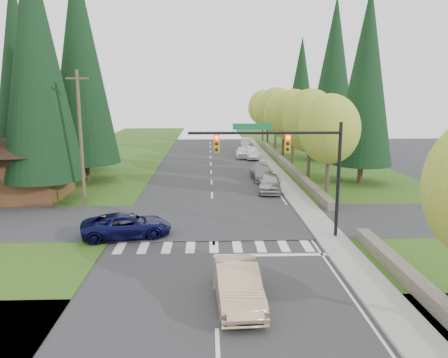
{
  "coord_description": "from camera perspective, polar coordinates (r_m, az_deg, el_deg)",
  "views": [
    {
      "loc": [
        -0.26,
        -19.87,
        8.42
      ],
      "look_at": [
        0.75,
        8.41,
        2.8
      ],
      "focal_mm": 35.0,
      "sensor_mm": 36.0,
      "label": 1
    }
  ],
  "objects": [
    {
      "name": "parked_car_b",
      "position": [
        42.9,
        5.05,
        0.85
      ],
      "size": [
        2.2,
        5.04,
        1.44
      ],
      "primitive_type": "imported",
      "rotation": [
        0.0,
        0.0,
        0.04
      ],
      "color": "gray",
      "rests_on": "ground"
    },
    {
      "name": "parked_car_c",
      "position": [
        56.34,
        3.86,
        3.39
      ],
      "size": [
        1.9,
        4.68,
        1.51
      ],
      "primitive_type": "imported",
      "rotation": [
        0.0,
        0.0,
        -0.07
      ],
      "color": "silver",
      "rests_on": "ground"
    },
    {
      "name": "decid_tree_0",
      "position": [
        35.28,
        13.6,
        6.33
      ],
      "size": [
        4.8,
        4.8,
        8.37
      ],
      "color": "#38281C",
      "rests_on": "ground"
    },
    {
      "name": "parked_car_d",
      "position": [
        57.35,
        2.44,
        3.52
      ],
      "size": [
        1.94,
        4.39,
        1.47
      ],
      "primitive_type": "imported",
      "rotation": [
        0.0,
        0.0,
        -0.05
      ],
      "color": "white",
      "rests_on": "ground"
    },
    {
      "name": "ground",
      "position": [
        21.59,
        -1.22,
        -11.73
      ],
      "size": [
        120.0,
        120.0,
        0.0
      ],
      "primitive_type": "plane",
      "color": "#28282B",
      "rests_on": "ground"
    },
    {
      "name": "grass_west",
      "position": [
        42.69,
        -19.36,
        -0.74
      ],
      "size": [
        14.0,
        110.0,
        0.06
      ],
      "primitive_type": "cube",
      "color": "#245115",
      "rests_on": "ground"
    },
    {
      "name": "decid_tree_2",
      "position": [
        48.84,
        9.1,
        8.17
      ],
      "size": [
        5.0,
        5.0,
        8.82
      ],
      "color": "#38281C",
      "rests_on": "ground"
    },
    {
      "name": "parked_car_a",
      "position": [
        37.69,
        6.01,
        -0.51
      ],
      "size": [
        2.42,
        4.81,
        1.57
      ],
      "primitive_type": "imported",
      "rotation": [
        0.0,
        0.0,
        -0.12
      ],
      "color": "#A4A3A8",
      "rests_on": "ground"
    },
    {
      "name": "utility_pole",
      "position": [
        33.35,
        -18.19,
        5.03
      ],
      "size": [
        1.6,
        0.24,
        10.0
      ],
      "color": "#473828",
      "rests_on": "ground"
    },
    {
      "name": "decid_tree_1",
      "position": [
        42.06,
        11.2,
        7.45
      ],
      "size": [
        5.2,
        5.2,
        8.8
      ],
      "color": "#38281C",
      "rests_on": "ground"
    },
    {
      "name": "traffic_signal",
      "position": [
        25.04,
        8.64,
        3.22
      ],
      "size": [
        8.7,
        0.37,
        6.8
      ],
      "color": "black",
      "rests_on": "ground"
    },
    {
      "name": "conifer_e_a",
      "position": [
        42.37,
        18.07,
        12.55
      ],
      "size": [
        5.44,
        5.44,
        17.8
      ],
      "color": "#38281C",
      "rests_on": "ground"
    },
    {
      "name": "decid_tree_6",
      "position": [
        76.5,
        5.13,
        9.28
      ],
      "size": [
        5.2,
        5.2,
        8.86
      ],
      "color": "#38281C",
      "rests_on": "ground"
    },
    {
      "name": "suv_navy",
      "position": [
        26.49,
        -12.6,
        -5.94
      ],
      "size": [
        5.58,
        3.44,
        1.44
      ],
      "primitive_type": "imported",
      "rotation": [
        0.0,
        0.0,
        1.78
      ],
      "color": "#0B0C37",
      "rests_on": "ground"
    },
    {
      "name": "stone_wall_north",
      "position": [
        51.29,
        7.94,
        2.07
      ],
      "size": [
        0.7,
        40.0,
        0.7
      ],
      "primitive_type": "cube",
      "color": "#4C4438",
      "rests_on": "ground"
    },
    {
      "name": "conifer_w_b",
      "position": [
        41.04,
        -25.19,
        12.11
      ],
      "size": [
        5.44,
        5.44,
        17.8
      ],
      "color": "#38281C",
      "rests_on": "ground"
    },
    {
      "name": "decid_tree_5",
      "position": [
        69.57,
        5.76,
        8.8
      ],
      "size": [
        4.8,
        4.8,
        8.3
      ],
      "color": "#38281C",
      "rests_on": "ground"
    },
    {
      "name": "decid_tree_3",
      "position": [
        55.75,
        7.81,
        8.3
      ],
      "size": [
        5.0,
        5.0,
        8.55
      ],
      "color": "#38281C",
      "rests_on": "ground"
    },
    {
      "name": "curb_east",
      "position": [
        43.16,
        6.4,
        0.0
      ],
      "size": [
        0.2,
        80.0,
        0.13
      ],
      "primitive_type": "cube",
      "color": "gray",
      "rests_on": "ground"
    },
    {
      "name": "cross_street",
      "position": [
        29.12,
        -1.45,
        -5.58
      ],
      "size": [
        120.0,
        8.0,
        0.1
      ],
      "primitive_type": "cube",
      "color": "#28282B",
      "rests_on": "ground"
    },
    {
      "name": "brown_building",
      "position": [
        38.23,
        -24.72,
        2.26
      ],
      "size": [
        8.4,
        8.4,
        5.4
      ],
      "color": "#4C2D19",
      "rests_on": "ground"
    },
    {
      "name": "sidewalk_east",
      "position": [
        43.29,
        7.52,
        0.01
      ],
      "size": [
        1.8,
        80.0,
        0.13
      ],
      "primitive_type": "cube",
      "color": "gray",
      "rests_on": "ground"
    },
    {
      "name": "conifer_e_b",
      "position": [
        56.04,
        14.15,
        13.33
      ],
      "size": [
        6.12,
        6.12,
        19.8
      ],
      "color": "#38281C",
      "rests_on": "ground"
    },
    {
      "name": "decid_tree_4",
      "position": [
        62.65,
        6.82,
        9.0
      ],
      "size": [
        5.4,
        5.4,
        9.18
      ],
      "color": "#38281C",
      "rests_on": "ground"
    },
    {
      "name": "stone_wall_south",
      "position": [
        20.7,
        24.13,
        -12.76
      ],
      "size": [
        0.7,
        14.0,
        0.7
      ],
      "primitive_type": "cube",
      "color": "#4C4438",
      "rests_on": "ground"
    },
    {
      "name": "conifer_w_a",
      "position": [
        36.27,
        -23.35,
        14.1
      ],
      "size": [
        6.12,
        6.12,
        19.8
      ],
      "color": "#38281C",
      "rests_on": "ground"
    },
    {
      "name": "conifer_e_c",
      "position": [
        69.36,
        10.04,
        11.79
      ],
      "size": [
        5.1,
        5.1,
        16.8
      ],
      "color": "#38281C",
      "rests_on": "ground"
    },
    {
      "name": "parked_car_e",
      "position": [
        65.57,
        3.03,
        4.46
      ],
      "size": [
        2.02,
        4.86,
        1.41
      ],
      "primitive_type": "imported",
      "rotation": [
        0.0,
        0.0,
        0.01
      ],
      "color": "#B3B3B8",
      "rests_on": "ground"
    },
    {
      "name": "sedan_champagne",
      "position": [
        18.12,
        1.78,
        -13.61
      ],
      "size": [
        2.0,
        5.01,
        1.62
      ],
      "primitive_type": "imported",
      "rotation": [
        0.0,
        0.0,
        0.06
      ],
      "color": "tan",
      "rests_on": "ground"
    },
    {
      "name": "conifer_w_e",
      "position": [
        49.84,
        -18.52,
        12.82
      ],
      "size": [
        5.78,
        5.78,
        18.8
      ],
      "color": "#38281C",
      "rests_on": "ground"
    },
    {
      "name": "conifer_w_c",
      "position": [
        43.58,
        -18.26,
        14.47
      ],
      "size": [
        6.46,
        6.46,
        20.8
      ],
      "color": "#38281C",
      "rests_on": "ground"
    },
    {
      "name": "grass_east",
      "position": [
        42.85,
        16.03,
        -0.5
      ],
      "size": [
        14.0,
        110.0,
        0.06
      ],
      "primitive_type": "cube",
      "color": "#245115",
      "rests_on": "ground"
    }
  ]
}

